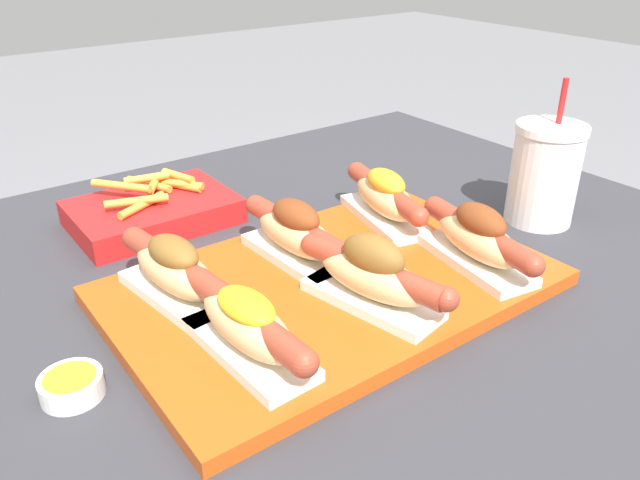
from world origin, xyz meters
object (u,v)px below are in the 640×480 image
(hot_dog_0, at_px, (247,325))
(hot_dog_2, at_px, (478,238))
(hot_dog_4, at_px, (296,233))
(hot_dog_1, at_px, (373,275))
(serving_tray, at_px, (330,284))
(drink_cup, at_px, (545,174))
(hot_dog_5, at_px, (385,197))
(sauce_bowl, at_px, (71,384))
(fries_basket, at_px, (153,210))
(hot_dog_3, at_px, (175,271))

(hot_dog_0, height_order, hot_dog_2, hot_dog_2)
(hot_dog_2, bearing_deg, hot_dog_4, 139.89)
(hot_dog_2, bearing_deg, hot_dog_1, 177.05)
(serving_tray, height_order, hot_dog_4, hot_dog_4)
(hot_dog_1, distance_m, drink_cup, 0.35)
(serving_tray, distance_m, hot_dog_4, 0.07)
(hot_dog_5, distance_m, sauce_bowl, 0.45)
(hot_dog_5, xyz_separation_m, fries_basket, (-0.24, 0.21, -0.03))
(hot_dog_2, distance_m, hot_dog_3, 0.34)
(serving_tray, height_order, hot_dog_2, hot_dog_2)
(serving_tray, distance_m, hot_dog_5, 0.18)
(hot_dog_0, relative_size, hot_dog_4, 1.00)
(hot_dog_4, relative_size, hot_dog_5, 1.02)
(sauce_bowl, relative_size, fries_basket, 0.26)
(hot_dog_3, bearing_deg, hot_dog_1, -39.56)
(hot_dog_3, bearing_deg, hot_dog_5, 2.81)
(serving_tray, bearing_deg, hot_dog_3, 158.23)
(hot_dog_1, distance_m, hot_dog_3, 0.21)
(sauce_bowl, distance_m, fries_basket, 0.36)
(hot_dog_5, bearing_deg, hot_dog_2, -87.88)
(serving_tray, relative_size, hot_dog_4, 2.49)
(hot_dog_1, distance_m, hot_dog_4, 0.13)
(serving_tray, relative_size, hot_dog_0, 2.49)
(hot_dog_0, bearing_deg, fries_basket, 81.09)
(hot_dog_0, bearing_deg, hot_dog_1, -1.40)
(hot_dog_5, xyz_separation_m, drink_cup, (0.20, -0.10, 0.02))
(serving_tray, bearing_deg, hot_dog_2, -26.21)
(hot_dog_3, relative_size, sauce_bowl, 3.44)
(sauce_bowl, bearing_deg, serving_tray, 0.42)
(hot_dog_3, height_order, sauce_bowl, hot_dog_3)
(hot_dog_2, xyz_separation_m, drink_cup, (0.20, 0.05, 0.02))
(hot_dog_3, xyz_separation_m, hot_dog_4, (0.15, -0.00, 0.00))
(serving_tray, bearing_deg, hot_dog_4, 95.41)
(hot_dog_0, bearing_deg, serving_tray, 24.18)
(hot_dog_1, bearing_deg, hot_dog_4, 93.52)
(hot_dog_1, bearing_deg, fries_basket, 104.37)
(hot_dog_1, xyz_separation_m, hot_dog_2, (0.15, -0.01, -0.00))
(fries_basket, bearing_deg, hot_dog_4, -69.98)
(sauce_bowl, bearing_deg, fries_basket, 55.31)
(hot_dog_1, bearing_deg, serving_tray, 91.89)
(hot_dog_0, xyz_separation_m, hot_dog_4, (0.14, 0.13, 0.00))
(hot_dog_3, xyz_separation_m, hot_dog_5, (0.31, 0.02, -0.00))
(hot_dog_1, relative_size, hot_dog_5, 1.00)
(hot_dog_4, bearing_deg, fries_basket, 110.02)
(serving_tray, relative_size, sauce_bowl, 8.62)
(hot_dog_2, bearing_deg, fries_basket, 123.81)
(serving_tray, height_order, sauce_bowl, sauce_bowl)
(hot_dog_2, height_order, hot_dog_4, same)
(fries_basket, bearing_deg, hot_dog_5, -41.49)
(sauce_bowl, distance_m, drink_cup, 0.65)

